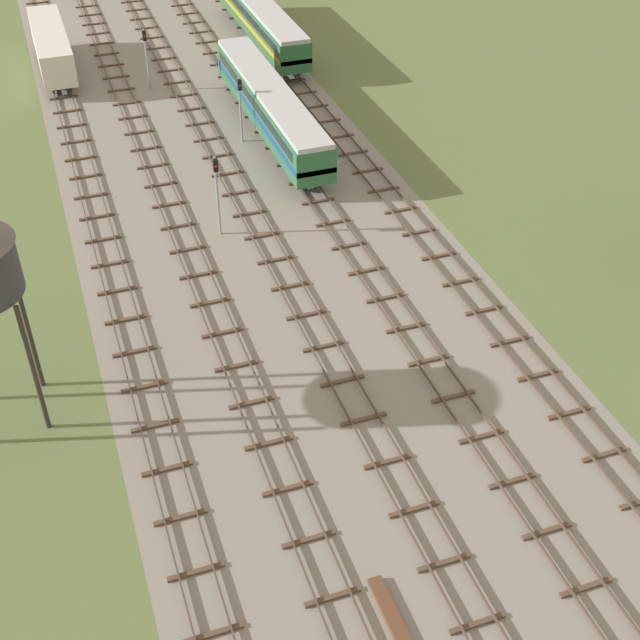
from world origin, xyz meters
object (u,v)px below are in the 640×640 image
object	(u,v)px
passenger_coach_centre_right_mid	(261,18)
signal_post_nearest	(240,102)
freight_boxcar_far_left_near	(51,45)
passenger_coach_centre_nearest	(270,104)
signal_post_near	(146,52)
signal_post_mid	(217,187)

from	to	relation	value
passenger_coach_centre_right_mid	signal_post_nearest	bearing A→B (deg)	-110.41
freight_boxcar_far_left_near	passenger_coach_centre_right_mid	world-z (taller)	passenger_coach_centre_right_mid
passenger_coach_centre_nearest	signal_post_near	world-z (taller)	signal_post_near
passenger_coach_centre_right_mid	signal_post_near	bearing A→B (deg)	-148.77
signal_post_near	signal_post_mid	world-z (taller)	signal_post_mid
signal_post_near	passenger_coach_centre_right_mid	bearing A→B (deg)	31.23
freight_boxcar_far_left_near	signal_post_mid	distance (m)	32.97
freight_boxcar_far_left_near	passenger_coach_centre_nearest	bearing A→B (deg)	-52.21
passenger_coach_centre_right_mid	signal_post_near	world-z (taller)	signal_post_near
passenger_coach_centre_nearest	signal_post_mid	size ratio (longest dim) A/B	3.94
signal_post_mid	passenger_coach_centre_right_mid	bearing A→B (deg)	69.25
passenger_coach_centre_right_mid	signal_post_mid	distance (m)	34.84
passenger_coach_centre_nearest	signal_post_near	size ratio (longest dim) A/B	4.13
passenger_coach_centre_nearest	passenger_coach_centre_right_mid	bearing A→B (deg)	75.83
passenger_coach_centre_right_mid	signal_post_nearest	xyz separation A→B (m)	(-7.40, -19.90, 0.69)
passenger_coach_centre_right_mid	signal_post_mid	bearing A→B (deg)	-110.75
signal_post_nearest	signal_post_near	size ratio (longest dim) A/B	0.97
signal_post_near	freight_boxcar_far_left_near	bearing A→B (deg)	136.47
freight_boxcar_far_left_near	signal_post_mid	size ratio (longest dim) A/B	2.51
signal_post_nearest	signal_post_mid	bearing A→B (deg)	-111.29
freight_boxcar_far_left_near	signal_post_nearest	distance (m)	23.04
passenger_coach_centre_nearest	signal_post_near	bearing A→B (deg)	121.54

